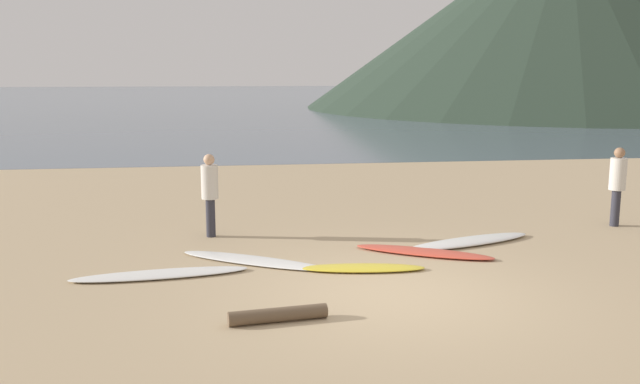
{
  "coord_description": "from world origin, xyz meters",
  "views": [
    {
      "loc": [
        -2.19,
        -8.92,
        3.07
      ],
      "look_at": [
        -0.36,
        4.7,
        0.6
      ],
      "focal_mm": 38.64,
      "sensor_mm": 36.0,
      "label": 1
    }
  ],
  "objects_px": {
    "surfboard_0": "(160,274)",
    "driftwood_log": "(278,315)",
    "surfboard_1": "(254,260)",
    "surfboard_3": "(424,252)",
    "person_1": "(210,188)",
    "surfboard_4": "(469,241)",
    "person_0": "(618,180)",
    "surfboard_2": "(362,268)"
  },
  "relations": [
    {
      "from": "surfboard_0",
      "to": "person_0",
      "type": "height_order",
      "value": "person_0"
    },
    {
      "from": "surfboard_0",
      "to": "surfboard_4",
      "type": "xyz_separation_m",
      "value": [
        5.26,
        1.26,
        0.01
      ]
    },
    {
      "from": "surfboard_2",
      "to": "surfboard_3",
      "type": "height_order",
      "value": "surfboard_3"
    },
    {
      "from": "surfboard_0",
      "to": "surfboard_2",
      "type": "bearing_deg",
      "value": -8.21
    },
    {
      "from": "surfboard_3",
      "to": "person_1",
      "type": "distance_m",
      "value": 4.06
    },
    {
      "from": "surfboard_2",
      "to": "person_0",
      "type": "relative_size",
      "value": 1.24
    },
    {
      "from": "surfboard_3",
      "to": "surfboard_4",
      "type": "relative_size",
      "value": 0.9
    },
    {
      "from": "surfboard_4",
      "to": "person_0",
      "type": "distance_m",
      "value": 3.59
    },
    {
      "from": "surfboard_2",
      "to": "person_1",
      "type": "xyz_separation_m",
      "value": [
        -2.37,
        2.5,
        0.87
      ]
    },
    {
      "from": "surfboard_2",
      "to": "surfboard_1",
      "type": "bearing_deg",
      "value": 164.72
    },
    {
      "from": "surfboard_1",
      "to": "person_1",
      "type": "distance_m",
      "value": 2.16
    },
    {
      "from": "surfboard_1",
      "to": "driftwood_log",
      "type": "xyz_separation_m",
      "value": [
        0.2,
        -2.69,
        0.06
      ]
    },
    {
      "from": "person_0",
      "to": "driftwood_log",
      "type": "distance_m",
      "value": 8.26
    },
    {
      "from": "surfboard_0",
      "to": "driftwood_log",
      "type": "xyz_separation_m",
      "value": [
        1.62,
        -2.1,
        0.05
      ]
    },
    {
      "from": "surfboard_1",
      "to": "person_1",
      "type": "relative_size",
      "value": 1.72
    },
    {
      "from": "person_0",
      "to": "person_1",
      "type": "bearing_deg",
      "value": -42.7
    },
    {
      "from": "surfboard_1",
      "to": "person_0",
      "type": "bearing_deg",
      "value": 44.36
    },
    {
      "from": "surfboard_1",
      "to": "surfboard_4",
      "type": "distance_m",
      "value": 3.9
    },
    {
      "from": "surfboard_3",
      "to": "surfboard_4",
      "type": "xyz_separation_m",
      "value": [
        0.99,
        0.56,
        0.01
      ]
    },
    {
      "from": "person_0",
      "to": "driftwood_log",
      "type": "relative_size",
      "value": 1.27
    },
    {
      "from": "surfboard_0",
      "to": "driftwood_log",
      "type": "relative_size",
      "value": 2.14
    },
    {
      "from": "surfboard_2",
      "to": "surfboard_3",
      "type": "bearing_deg",
      "value": 39.7
    },
    {
      "from": "surfboard_4",
      "to": "person_0",
      "type": "height_order",
      "value": "person_0"
    },
    {
      "from": "person_1",
      "to": "driftwood_log",
      "type": "height_order",
      "value": "person_1"
    },
    {
      "from": "person_1",
      "to": "surfboard_4",
      "type": "bearing_deg",
      "value": -67.65
    },
    {
      "from": "surfboard_3",
      "to": "person_1",
      "type": "bearing_deg",
      "value": -177.02
    },
    {
      "from": "person_0",
      "to": "person_1",
      "type": "xyz_separation_m",
      "value": [
        -7.9,
        0.18,
        -0.01
      ]
    },
    {
      "from": "surfboard_1",
      "to": "surfboard_3",
      "type": "bearing_deg",
      "value": 33.57
    },
    {
      "from": "surfboard_4",
      "to": "surfboard_1",
      "type": "bearing_deg",
      "value": 170.65
    },
    {
      "from": "person_0",
      "to": "driftwood_log",
      "type": "height_order",
      "value": "person_0"
    },
    {
      "from": "surfboard_4",
      "to": "surfboard_0",
      "type": "bearing_deg",
      "value": 174.13
    },
    {
      "from": "surfboard_3",
      "to": "person_1",
      "type": "xyz_separation_m",
      "value": [
        -3.57,
        1.73,
        0.87
      ]
    },
    {
      "from": "surfboard_0",
      "to": "person_1",
      "type": "xyz_separation_m",
      "value": [
        0.7,
        2.42,
        0.87
      ]
    },
    {
      "from": "surfboard_2",
      "to": "person_1",
      "type": "height_order",
      "value": "person_1"
    },
    {
      "from": "surfboard_0",
      "to": "driftwood_log",
      "type": "bearing_deg",
      "value": -59.05
    },
    {
      "from": "surfboard_0",
      "to": "surfboard_3",
      "type": "bearing_deg",
      "value": 2.58
    },
    {
      "from": "surfboard_1",
      "to": "person_0",
      "type": "height_order",
      "value": "person_0"
    },
    {
      "from": "surfboard_4",
      "to": "driftwood_log",
      "type": "relative_size",
      "value": 2.12
    },
    {
      "from": "surfboard_2",
      "to": "surfboard_4",
      "type": "xyz_separation_m",
      "value": [
        2.19,
        1.34,
        0.01
      ]
    },
    {
      "from": "surfboard_4",
      "to": "person_1",
      "type": "bearing_deg",
      "value": 146.4
    },
    {
      "from": "surfboard_4",
      "to": "person_1",
      "type": "relative_size",
      "value": 1.7
    },
    {
      "from": "surfboard_3",
      "to": "driftwood_log",
      "type": "distance_m",
      "value": 3.85
    }
  ]
}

